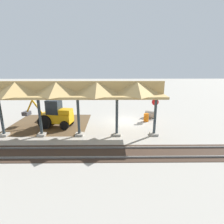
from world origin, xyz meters
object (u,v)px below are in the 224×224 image
(backhoe, at_px, (55,115))
(concrete_pipe, at_px, (150,114))
(traffic_barrel, at_px, (146,118))
(stop_sign, at_px, (155,105))

(backhoe, height_order, concrete_pipe, backhoe)
(backhoe, bearing_deg, traffic_barrel, -170.33)
(backhoe, relative_size, concrete_pipe, 3.87)
(concrete_pipe, xyz_separation_m, traffic_barrel, (0.74, 1.35, 0.00))
(backhoe, xyz_separation_m, concrete_pipe, (-10.42, -3.00, -0.82))
(backhoe, height_order, traffic_barrel, backhoe)
(backhoe, xyz_separation_m, traffic_barrel, (-9.68, -1.65, -0.81))
(stop_sign, bearing_deg, concrete_pipe, -70.95)
(stop_sign, bearing_deg, backhoe, 11.32)
(stop_sign, relative_size, traffic_barrel, 2.77)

